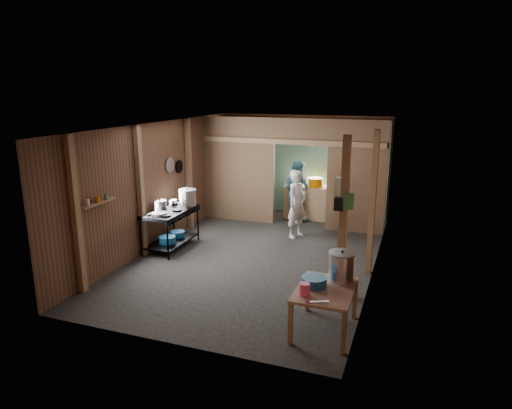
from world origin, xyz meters
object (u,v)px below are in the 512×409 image
at_px(yellow_tub, 315,182).
at_px(cook, 297,204).
at_px(stock_pot, 342,267).
at_px(gas_range, 171,229).
at_px(prep_table, 324,310).
at_px(pink_bucket, 305,289).
at_px(stove_pot_large, 188,198).

bearing_deg(yellow_tub, cook, -91.84).
xyz_separation_m(stock_pot, cook, (-1.58, 3.53, -0.07)).
xyz_separation_m(gas_range, prep_table, (3.71, -2.24, -0.10)).
relative_size(pink_bucket, yellow_tub, 0.43).
relative_size(prep_table, cook, 0.70).
relative_size(stove_pot_large, pink_bucket, 2.17).
xyz_separation_m(pink_bucket, yellow_tub, (-1.16, 5.73, 0.25)).
distance_m(pink_bucket, yellow_tub, 5.85).
xyz_separation_m(prep_table, cook, (-1.43, 3.87, 0.45)).
bearing_deg(cook, stock_pot, -132.30).
bearing_deg(yellow_tub, stock_pot, -73.24).
xyz_separation_m(stock_pot, yellow_tub, (-1.53, 5.09, 0.13)).
xyz_separation_m(stock_pot, pink_bucket, (-0.37, -0.64, -0.12)).
bearing_deg(gas_range, prep_table, -31.11).
distance_m(prep_table, yellow_tub, 5.64).
bearing_deg(yellow_tub, pink_bucket, -78.56).
bearing_deg(stove_pot_large, cook, 28.91).
relative_size(gas_range, pink_bucket, 8.15).
bearing_deg(yellow_tub, prep_table, -75.77).
bearing_deg(yellow_tub, gas_range, -126.16).
bearing_deg(gas_range, stove_pot_large, 69.87).
relative_size(stock_pot, cook, 0.29).
xyz_separation_m(gas_range, stove_pot_large, (0.17, 0.46, 0.58)).
height_order(gas_range, prep_table, gas_range).
xyz_separation_m(gas_range, stock_pot, (3.86, -1.90, 0.42)).
bearing_deg(prep_table, stock_pot, 65.80).
distance_m(yellow_tub, cook, 1.57).
bearing_deg(cook, prep_table, -136.21).
height_order(prep_table, pink_bucket, pink_bucket).
distance_m(stock_pot, cook, 3.87).
bearing_deg(prep_table, pink_bucket, -126.31).
bearing_deg(pink_bucket, cook, 106.18).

